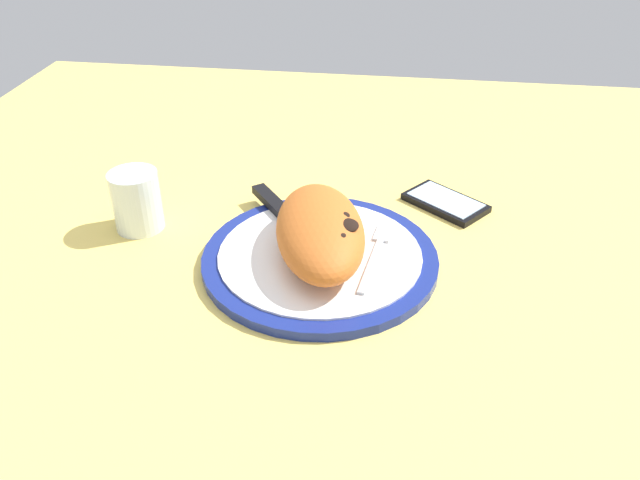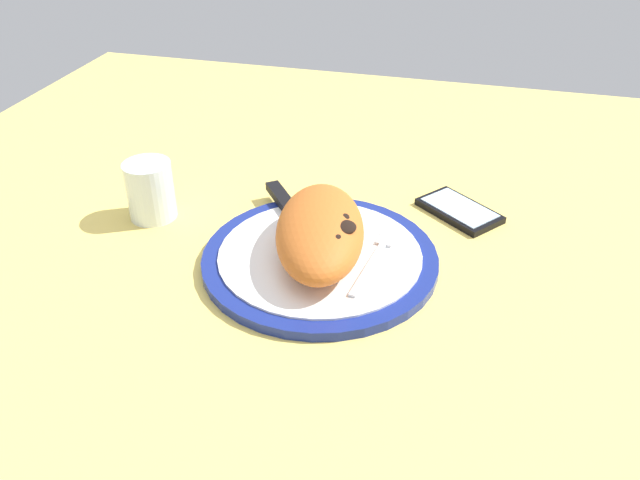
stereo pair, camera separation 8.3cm
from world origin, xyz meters
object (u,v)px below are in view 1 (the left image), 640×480
(calzone, at_px, (321,233))
(knife, at_px, (283,213))
(fork, at_px, (377,251))
(water_glass, at_px, (137,204))
(smartphone, at_px, (445,202))
(plate, at_px, (320,258))

(calzone, bearing_deg, knife, 37.11)
(fork, relative_size, water_glass, 1.85)
(calzone, xyz_separation_m, water_glass, (0.06, 0.27, -0.01))
(smartphone, height_order, water_glass, water_glass)
(knife, relative_size, smartphone, 1.52)
(calzone, bearing_deg, plate, 26.87)
(plate, height_order, smartphone, plate)
(fork, bearing_deg, smartphone, -29.84)
(fork, height_order, smartphone, fork)
(smartphone, bearing_deg, plate, 136.46)
(plate, distance_m, smartphone, 0.24)
(fork, xyz_separation_m, knife, (0.07, 0.14, 0.00))
(fork, xyz_separation_m, smartphone, (0.16, -0.09, -0.01))
(knife, bearing_deg, calzone, -142.89)
(knife, relative_size, water_glass, 2.39)
(smartphone, relative_size, water_glass, 1.58)
(calzone, distance_m, knife, 0.11)
(plate, relative_size, calzone, 1.29)
(plate, height_order, knife, knife)
(knife, bearing_deg, plate, -142.43)
(fork, height_order, water_glass, water_glass)
(calzone, relative_size, knife, 1.17)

